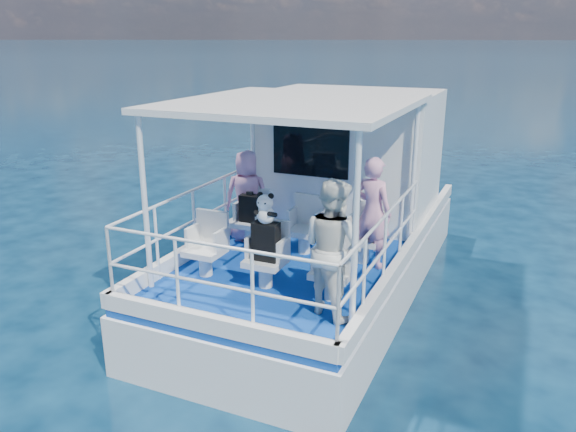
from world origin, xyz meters
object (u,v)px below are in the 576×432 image
(passenger_stbd_aft, at_px, (333,248))
(backpack_center, at_px, (266,241))
(passenger_port_fwd, at_px, (247,196))
(panda, at_px, (266,208))

(passenger_stbd_aft, height_order, backpack_center, passenger_stbd_aft)
(backpack_center, bearing_deg, passenger_stbd_aft, -16.87)
(backpack_center, bearing_deg, passenger_port_fwd, 125.32)
(backpack_center, height_order, panda, panda)
(passenger_stbd_aft, bearing_deg, panda, 11.76)
(passenger_stbd_aft, height_order, panda, passenger_stbd_aft)
(passenger_port_fwd, distance_m, backpack_center, 1.82)
(passenger_port_fwd, bearing_deg, panda, 108.02)
(backpack_center, distance_m, panda, 0.44)
(passenger_stbd_aft, relative_size, panda, 4.14)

